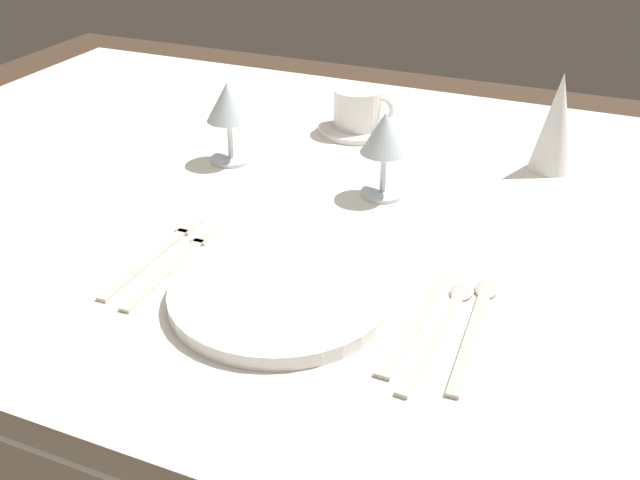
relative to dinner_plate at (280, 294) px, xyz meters
The scene contains 12 objects.
dining_table 0.29m from the dinner_plate, 88.73° to the left, with size 1.80×1.11×0.74m.
dinner_plate is the anchor object (origin of this frame).
fork_outer 0.16m from the dinner_plate, behind, with size 0.02×0.21×0.00m.
fork_inner 0.20m from the dinner_plate, behind, with size 0.02×0.22×0.00m.
dinner_knife 0.16m from the dinner_plate, ahead, with size 0.03×0.23×0.00m.
spoon_soup 0.19m from the dinner_plate, ahead, with size 0.03×0.23×0.01m.
spoon_dessert 0.23m from the dinner_plate, 12.95° to the left, with size 0.03×0.23×0.01m.
saucer_left 0.56m from the dinner_plate, 101.26° to the left, with size 0.14×0.14×0.01m, color white.
coffee_cup_left 0.56m from the dinner_plate, 101.10° to the left, with size 0.11×0.09×0.07m.
wine_glass_centre 0.33m from the dinner_plate, 86.71° to the left, with size 0.07×0.07×0.13m.
wine_glass_left 0.43m from the dinner_plate, 126.72° to the left, with size 0.07×0.07×0.13m.
napkin_folded 0.57m from the dinner_plate, 65.34° to the left, with size 0.07×0.07×0.16m, color white.
Camera 1 is at (0.33, -0.93, 1.24)m, focal length 42.31 mm.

